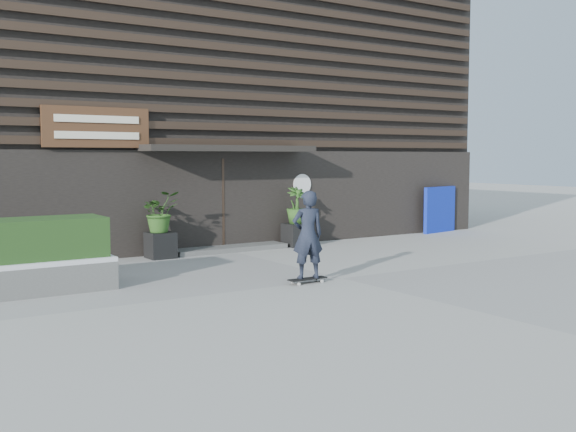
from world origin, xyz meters
TOP-DOWN VIEW (x-y plane):
  - ground at (0.00, 0.00)m, footprint 80.00×80.00m
  - entrance_step at (0.00, 4.60)m, footprint 3.00×0.80m
  - planter_pot_left at (-1.90, 4.40)m, footprint 0.60×0.60m
  - bamboo_left at (-1.90, 4.40)m, footprint 0.86×0.75m
  - planter_pot_right at (1.90, 4.40)m, footprint 0.60×0.60m
  - bamboo_right at (1.90, 4.40)m, footprint 0.54×0.54m
  - raised_bed at (-5.73, 1.91)m, footprint 3.50×1.20m
  - snow_layer at (-5.73, 1.91)m, footprint 3.50×1.20m
  - hedge at (-5.73, 1.91)m, footprint 3.30×1.00m
  - blue_tarp at (7.48, 4.70)m, footprint 1.51×0.39m
  - building at (-0.00, 9.96)m, footprint 18.00×11.00m
  - skateboarder at (-0.85, -0.06)m, footprint 0.78×0.52m

SIDE VIEW (x-z plane):
  - ground at x=0.00m, z-range 0.00..0.00m
  - entrance_step at x=0.00m, z-range 0.00..0.12m
  - raised_bed at x=-5.73m, z-range 0.00..0.50m
  - planter_pot_left at x=-1.90m, z-range 0.00..0.60m
  - planter_pot_right at x=1.90m, z-range 0.00..0.60m
  - snow_layer at x=-5.73m, z-range 0.50..0.58m
  - blue_tarp at x=7.48m, z-range 0.00..1.42m
  - skateboarder at x=-0.85m, z-range 0.04..1.76m
  - hedge at x=-5.73m, z-range 0.58..1.28m
  - bamboo_left at x=-1.90m, z-range 0.60..1.56m
  - bamboo_right at x=1.90m, z-range 0.60..1.56m
  - building at x=0.00m, z-range -0.01..7.99m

